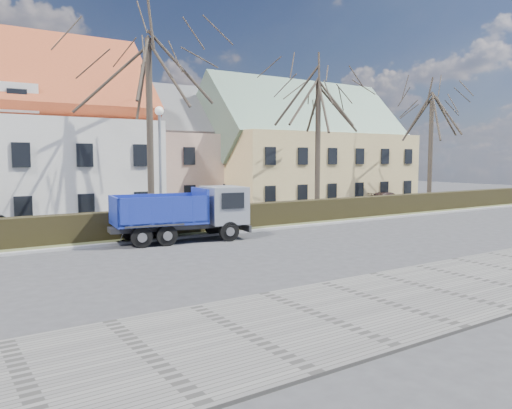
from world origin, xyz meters
TOP-DOWN VIEW (x-y plane):
  - ground at (0.00, 0.00)m, footprint 120.00×120.00m
  - sidewalk_near at (0.00, -8.50)m, footprint 80.00×5.00m
  - curb_far at (0.00, 4.60)m, footprint 80.00×0.30m
  - grass_strip at (0.00, 6.20)m, footprint 80.00×3.00m
  - hedge at (0.00, 6.00)m, footprint 60.00×0.90m
  - building_pink at (4.00, 20.00)m, footprint 10.80×8.80m
  - building_yellow at (16.00, 17.00)m, footprint 18.80×10.80m
  - tree_1 at (-2.00, 8.50)m, footprint 9.20×9.20m
  - tree_2 at (10.00, 8.50)m, footprint 8.00×8.00m
  - tree_3 at (22.00, 8.50)m, footprint 7.60×7.60m
  - dump_truck at (-2.56, 3.99)m, footprint 6.89×3.37m
  - streetlight at (-2.07, 7.00)m, footprint 0.52×0.52m
  - cart_frame at (-4.90, 4.89)m, footprint 0.84×0.56m
  - parked_car_b at (20.36, 11.40)m, footprint 3.88×1.83m

SIDE VIEW (x-z plane):
  - ground at x=0.00m, z-range 0.00..0.00m
  - sidewalk_near at x=0.00m, z-range 0.00..0.08m
  - grass_strip at x=0.00m, z-range 0.00..0.10m
  - curb_far at x=0.00m, z-range 0.00..0.12m
  - cart_frame at x=-4.90m, z-range 0.00..0.72m
  - parked_car_b at x=20.36m, z-range 0.00..1.09m
  - hedge at x=0.00m, z-range 0.00..1.30m
  - dump_truck at x=-2.56m, z-range 0.00..2.64m
  - streetlight at x=-2.07m, z-range 0.00..6.69m
  - building_pink at x=4.00m, z-range 0.00..8.00m
  - building_yellow at x=16.00m, z-range 0.00..8.50m
  - tree_3 at x=22.00m, z-range 0.00..10.45m
  - tree_2 at x=10.00m, z-range 0.00..11.00m
  - tree_1 at x=-2.00m, z-range 0.00..12.65m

